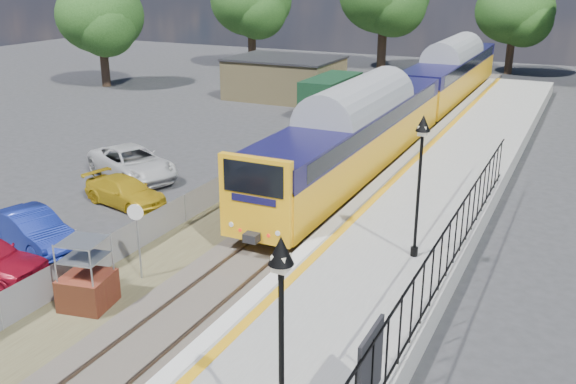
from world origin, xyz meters
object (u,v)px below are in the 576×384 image
Objects in this scene: car_white at (132,163)px; car_yellow at (125,192)px; train at (416,95)px; victorian_lamp_north at (421,154)px; victorian_lamp_south at (281,301)px; car_blue at (32,230)px; brick_plinth at (86,275)px; speed_sign at (137,230)px.

car_yellow is at bearing -122.49° from car_white.
train is 19.60m from car_yellow.
car_white is (-15.08, 4.74, -3.55)m from victorian_lamp_north.
victorian_lamp_south is 15.28m from car_blue.
brick_plinth is at bearing 154.07° from victorian_lamp_south.
car_white is at bearing 162.57° from victorian_lamp_north.
speed_sign is at bearing -116.59° from car_white.
brick_plinth reaches higher than car_yellow.
car_blue is 4.97m from car_yellow.
train is 7.55× the size of car_white.
victorian_lamp_south is 0.85× the size of car_white.
car_blue is 0.79× the size of car_white.
car_blue is at bearing -165.46° from victorian_lamp_north.
car_blue is (-13.30, 6.60, -3.59)m from victorian_lamp_south.
car_yellow is (-4.68, 7.45, -0.46)m from brick_plinth.
car_blue is at bearing -108.80° from train.
car_yellow is at bearing 115.08° from speed_sign.
victorian_lamp_south is at bearing -88.85° from victorian_lamp_north.
car_white is (-1.98, 8.13, 0.05)m from car_blue.
brick_plinth reaches higher than car_white.
train is at bearing -9.88° from car_white.
car_white is at bearing 46.17° from car_yellow.
train is at bearing -10.82° from car_yellow.
train is at bearing 100.55° from victorian_lamp_south.
victorian_lamp_north is 20.32m from train.
brick_plinth is at bearing -144.60° from victorian_lamp_north.
train is 9.84× the size of car_yellow.
train is 24.27m from car_blue.
speed_sign is at bearing -79.11° from car_blue.
victorian_lamp_south is at bearing -119.07° from car_yellow.
victorian_lamp_north is 1.08× the size of car_blue.
car_yellow is 3.82m from car_white.
speed_sign is 0.64× the size of car_yellow.
victorian_lamp_south reaches higher than train.
brick_plinth is 0.52× the size of car_blue.
car_yellow is (-4.96, 5.34, -1.18)m from speed_sign.
speed_sign is at bearing -96.58° from train.
car_blue is at bearing 157.99° from speed_sign.
victorian_lamp_north is 2.08× the size of brick_plinth.
car_white reaches higher than car_yellow.
car_blue is 8.37m from car_white.
train is 15.46× the size of speed_sign.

